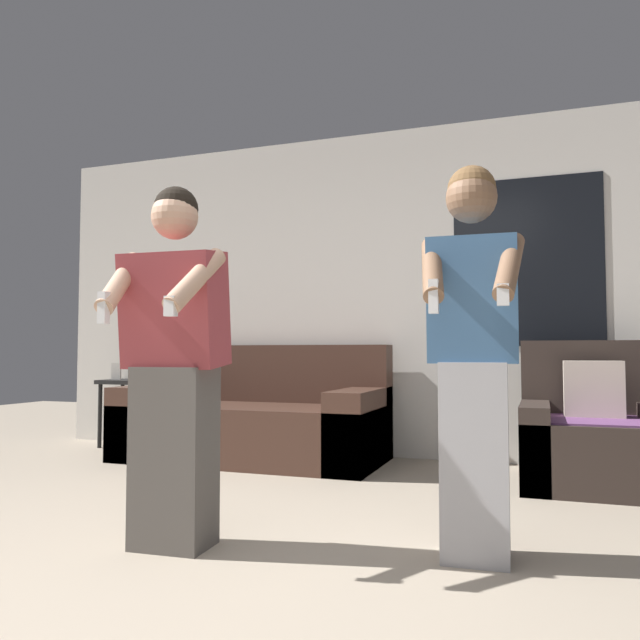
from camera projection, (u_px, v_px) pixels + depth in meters
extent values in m
plane|color=tan|center=(130.00, 619.00, 1.99)|extent=(14.00, 14.00, 0.00)
cube|color=silver|center=(381.00, 293.00, 5.19)|extent=(6.16, 0.06, 2.70)
cube|color=black|center=(527.00, 261.00, 4.78)|extent=(1.10, 0.01, 1.30)
cube|color=#472D23|center=(251.00, 433.00, 4.92)|extent=(2.07, 0.95, 0.44)
cube|color=#472D23|center=(270.00, 373.00, 5.29)|extent=(2.07, 0.22, 0.47)
cube|color=#472D23|center=(155.00, 420.00, 5.22)|extent=(0.28, 0.95, 0.58)
cube|color=#472D23|center=(360.00, 428.00, 4.62)|extent=(0.28, 0.95, 0.58)
cube|color=#332823|center=(596.00, 454.00, 3.93)|extent=(0.90, 0.89, 0.43)
cube|color=#332823|center=(590.00, 377.00, 4.28)|extent=(0.90, 0.20, 0.51)
cube|color=#332823|center=(536.00, 443.00, 4.05)|extent=(0.18, 0.89, 0.53)
cube|color=#704275|center=(596.00, 420.00, 3.90)|extent=(0.76, 0.71, 0.01)
cube|color=beige|center=(594.00, 389.00, 4.01)|extent=(0.36, 0.14, 0.36)
cube|color=black|center=(127.00, 382.00, 5.69)|extent=(0.40, 0.39, 0.04)
cylinder|color=black|center=(100.00, 416.00, 5.58)|extent=(0.04, 0.04, 0.57)
cylinder|color=black|center=(130.00, 417.00, 5.47)|extent=(0.04, 0.04, 0.57)
cylinder|color=black|center=(122.00, 413.00, 5.88)|extent=(0.04, 0.04, 0.57)
cylinder|color=black|center=(151.00, 414.00, 5.77)|extent=(0.04, 0.04, 0.57)
cube|color=beige|center=(116.00, 372.00, 5.71)|extent=(0.10, 0.02, 0.17)
cube|color=#56514C|center=(175.00, 456.00, 2.75)|extent=(0.34, 0.26, 0.79)
cube|color=#99383D|center=(175.00, 310.00, 2.77)|extent=(0.45, 0.30, 0.52)
sphere|color=tan|center=(175.00, 216.00, 2.78)|extent=(0.21, 0.21, 0.21)
sphere|color=black|center=(176.00, 209.00, 2.79)|extent=(0.20, 0.20, 0.20)
cylinder|color=tan|center=(120.00, 282.00, 2.68)|extent=(0.16, 0.36, 0.30)
cube|color=white|center=(104.00, 308.00, 2.52)|extent=(0.04, 0.04, 0.13)
cylinder|color=tan|center=(195.00, 280.00, 2.58)|extent=(0.12, 0.36, 0.30)
cube|color=white|center=(171.00, 306.00, 2.44)|extent=(0.05, 0.04, 0.08)
cube|color=#B2B2B7|center=(475.00, 460.00, 2.58)|extent=(0.28, 0.25, 0.81)
cube|color=#3D6693|center=(473.00, 300.00, 2.61)|extent=(0.37, 0.26, 0.53)
sphere|color=brown|center=(471.00, 198.00, 2.62)|extent=(0.21, 0.21, 0.21)
sphere|color=brown|center=(472.00, 190.00, 2.64)|extent=(0.20, 0.20, 0.20)
cylinder|color=brown|center=(432.00, 269.00, 2.51)|extent=(0.15, 0.36, 0.31)
cube|color=white|center=(434.00, 297.00, 2.36)|extent=(0.04, 0.04, 0.13)
cylinder|color=brown|center=(509.00, 266.00, 2.43)|extent=(0.12, 0.36, 0.31)
cube|color=white|center=(503.00, 295.00, 2.28)|extent=(0.05, 0.04, 0.08)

